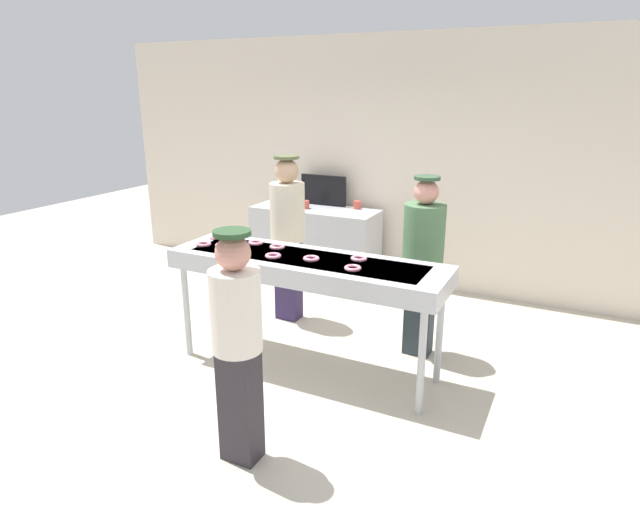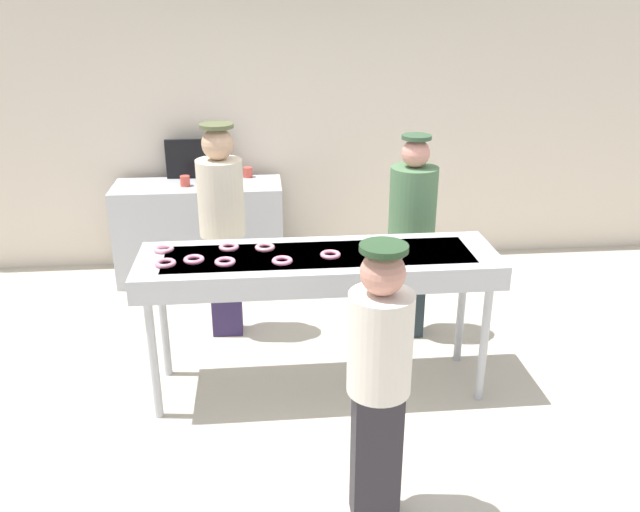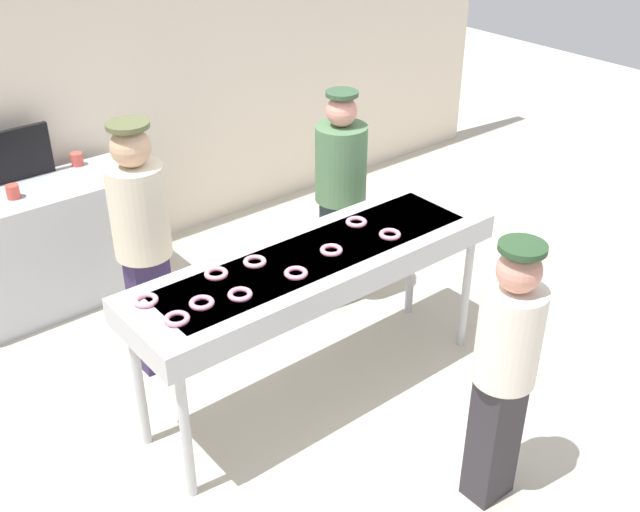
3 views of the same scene
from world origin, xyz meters
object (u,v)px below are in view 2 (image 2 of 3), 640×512
Objects in this scene: strawberry_donut_2 at (265,247)px; customer_waiting at (379,376)px; strawberry_donut_8 at (229,247)px; strawberry_donut_5 at (330,255)px; strawberry_donut_7 at (378,243)px; worker_assistant at (222,218)px; prep_counter at (201,231)px; strawberry_donut_0 at (393,257)px; worker_baker at (412,225)px; menu_display at (198,159)px; strawberry_donut_1 at (164,249)px; strawberry_donut_3 at (225,262)px; strawberry_donut_9 at (165,263)px; paper_cup_1 at (248,172)px; paper_cup_0 at (185,181)px; strawberry_donut_4 at (282,261)px; fryer_conveyor at (319,267)px; strawberry_donut_6 at (194,259)px.

strawberry_donut_2 is 1.48m from customer_waiting.
strawberry_donut_5 is at bearing -16.84° from strawberry_donut_8.
strawberry_donut_7 is 1.41m from customer_waiting.
strawberry_donut_7 is at bearing 90.49° from customer_waiting.
worker_assistant is 1.09× the size of prep_counter.
strawberry_donut_8 is at bearing 165.39° from strawberry_donut_0.
worker_baker is 2.71× the size of menu_display.
strawberry_donut_3 is at bearing -32.56° from strawberry_donut_1.
menu_display is (0.02, 2.37, 0.10)m from strawberry_donut_9.
strawberry_donut_8 reaches higher than paper_cup_1.
paper_cup_0 is 0.63m from paper_cup_1.
strawberry_donut_0 is at bearing -1.24° from strawberry_donut_9.
strawberry_donut_4 is 0.09× the size of customer_waiting.
fryer_conveyor is 1.38× the size of worker_assistant.
strawberry_donut_4 is 1.00× the size of strawberry_donut_7.
menu_display is at bearing 93.65° from strawberry_donut_6.
strawberry_donut_7 is (0.76, 0.00, 0.00)m from strawberry_donut_2.
strawberry_donut_4 is (-0.24, -0.12, 0.10)m from fryer_conveyor.
strawberry_donut_1 is 0.08× the size of worker_baker.
fryer_conveyor is 1.05m from worker_baker.
fryer_conveyor is 2.47m from menu_display.
worker_baker is 0.96× the size of worker_assistant.
fryer_conveyor is 0.61m from strawberry_donut_8.
menu_display is (-0.28, 1.41, 0.13)m from worker_assistant.
strawberry_donut_2 is at bearing -2.96° from strawberry_donut_1.
strawberry_donut_0 reaches higher than paper_cup_0.
fryer_conveyor is 17.74× the size of strawberry_donut_1.
paper_cup_1 is at bearing 82.02° from strawberry_donut_6.
customer_waiting is (0.42, -1.13, -0.16)m from strawberry_donut_4.
customer_waiting is (-0.24, -1.38, -0.16)m from strawberry_donut_7.
worker_assistant is at bearing -71.05° from paper_cup_0.
worker_assistant is at bearing 128.88° from strawberry_donut_5.
worker_assistant is 17.77× the size of paper_cup_1.
strawberry_donut_2 is 1.00× the size of strawberry_donut_7.
strawberry_donut_0 reaches higher than paper_cup_1.
paper_cup_1 is at bearing 102.01° from fryer_conveyor.
strawberry_donut_7 is 1.32m from worker_assistant.
strawberry_donut_3 is 0.36m from strawberry_donut_4.
strawberry_donut_6 is at bearing -86.35° from menu_display.
menu_display is at bearing 89.41° from strawberry_donut_9.
strawberry_donut_3 and strawberry_donut_7 have the same top height.
paper_cup_1 is (0.32, 2.30, -0.04)m from strawberry_donut_6.
strawberry_donut_3 reaches higher than paper_cup_0.
paper_cup_1 is (-1.26, 1.55, 0.04)m from worker_baker.
customer_waiting is 3.57m from paper_cup_1.
worker_baker is (1.37, 0.55, -0.08)m from strawberry_donut_8.
strawberry_donut_9 is (-0.37, 0.01, 0.00)m from strawberry_donut_3.
strawberry_donut_1 is 1.83m from paper_cup_0.
paper_cup_0 reaches higher than fryer_conveyor.
strawberry_donut_3 and strawberry_donut_8 have the same top height.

